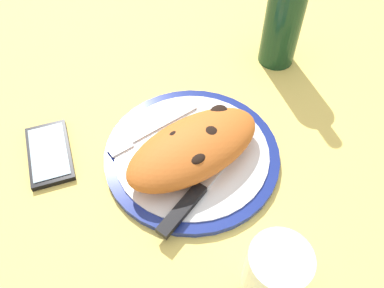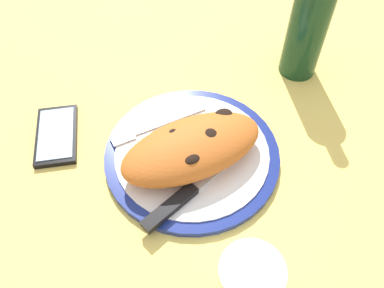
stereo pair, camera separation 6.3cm
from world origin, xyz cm
name	(u,v)px [view 1 (the left image)]	position (x,y,z in cm)	size (l,w,h in cm)	color
ground_plane	(192,162)	(0.00, 0.00, -1.50)	(150.00, 150.00, 3.00)	#EACC60
plate	(192,154)	(0.00, 0.00, 0.73)	(28.88, 28.88, 1.51)	navy
calzone	(194,148)	(0.90, 1.21, 4.53)	(25.10, 16.19, 5.96)	#C16023
fork	(146,133)	(2.62, -8.20, 1.71)	(17.38, 4.89, 0.40)	silver
knife	(193,197)	(6.32, 6.11, 2.01)	(21.98, 4.18, 1.20)	silver
smartphone	(49,153)	(15.93, -17.65, 0.56)	(12.06, 14.43, 1.16)	black
water_glass	(275,273)	(8.11, 21.92, 3.90)	(7.93, 7.93, 8.87)	silver
wine_bottle	(285,15)	(-29.71, -4.27, 10.36)	(7.12, 7.12, 25.41)	#14381E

